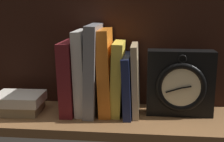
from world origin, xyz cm
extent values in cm
cube|color=brown|center=(0.00, 0.00, -1.25)|extent=(78.22, 24.79, 2.50)
cube|color=black|center=(0.00, 11.80, 16.81)|extent=(78.22, 1.20, 33.63)
cube|color=maroon|center=(-8.50, 2.91, 10.52)|extent=(4.25, 16.03, 21.13)
cube|color=silver|center=(-4.89, 2.91, 12.09)|extent=(3.65, 13.73, 24.26)
cube|color=gray|center=(-1.57, 2.91, 12.92)|extent=(3.83, 16.58, 25.91)
cube|color=orange|center=(2.01, 2.91, 12.28)|extent=(4.48, 13.63, 24.68)
cube|color=gold|center=(5.52, 2.91, 10.46)|extent=(3.65, 12.54, 21.00)
cube|color=#192147|center=(8.42, 2.91, 8.61)|extent=(3.04, 16.30, 17.30)
cube|color=tan|center=(10.69, 2.91, 10.18)|extent=(2.62, 13.61, 20.42)
cube|color=black|center=(23.44, 3.31, 9.40)|extent=(18.79, 5.90, 18.79)
torus|color=black|center=(23.44, -0.04, 8.89)|extent=(14.00, 1.72, 14.00)
cylinder|color=beige|center=(23.44, -0.04, 8.89)|extent=(11.30, 0.60, 11.30)
cube|color=black|center=(24.80, -0.54, 9.16)|extent=(2.77, 0.30, 0.82)
cube|color=black|center=(21.35, -0.54, 8.19)|extent=(4.29, 0.30, 1.69)
torus|color=black|center=(23.44, 0.36, 16.89)|extent=(2.44, 0.44, 2.44)
cube|color=#9E8966|center=(-23.77, -0.29, 1.35)|extent=(13.54, 11.40, 2.70)
cube|color=beige|center=(-23.54, 0.06, 4.11)|extent=(14.20, 11.82, 2.83)
camera|label=1|loc=(13.36, -85.37, 31.99)|focal=50.33mm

